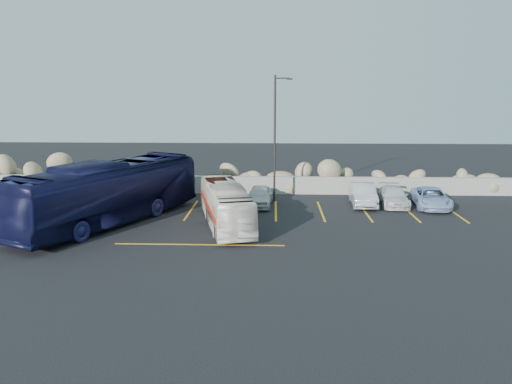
{
  "coord_description": "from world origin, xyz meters",
  "views": [
    {
      "loc": [
        2.48,
        -22.03,
        7.15
      ],
      "look_at": [
        1.52,
        4.0,
        1.76
      ],
      "focal_mm": 35.0,
      "sensor_mm": 36.0,
      "label": 1
    }
  ],
  "objects_px": {
    "lamppost": "(276,135)",
    "car_c": "(394,196)",
    "car_d": "(431,198)",
    "tour_coach": "(108,193)",
    "car_a": "(260,196)",
    "vintage_bus": "(226,205)",
    "car_b": "(363,195)"
  },
  "relations": [
    {
      "from": "car_a",
      "to": "car_c",
      "type": "distance_m",
      "value": 8.39
    },
    {
      "from": "vintage_bus",
      "to": "car_c",
      "type": "xyz_separation_m",
      "value": [
        10.04,
        5.02,
        -0.55
      ]
    },
    {
      "from": "lamppost",
      "to": "car_c",
      "type": "xyz_separation_m",
      "value": [
        7.4,
        -0.8,
        -3.73
      ]
    },
    {
      "from": "car_d",
      "to": "tour_coach",
      "type": "bearing_deg",
      "value": -160.65
    },
    {
      "from": "tour_coach",
      "to": "car_a",
      "type": "bearing_deg",
      "value": 55.24
    },
    {
      "from": "lamppost",
      "to": "car_d",
      "type": "relative_size",
      "value": 1.88
    },
    {
      "from": "lamppost",
      "to": "car_a",
      "type": "bearing_deg",
      "value": -128.05
    },
    {
      "from": "tour_coach",
      "to": "car_a",
      "type": "distance_m",
      "value": 9.2
    },
    {
      "from": "car_c",
      "to": "lamppost",
      "type": "bearing_deg",
      "value": 177.75
    },
    {
      "from": "car_a",
      "to": "car_c",
      "type": "xyz_separation_m",
      "value": [
        8.37,
        0.44,
        -0.06
      ]
    },
    {
      "from": "lamppost",
      "to": "vintage_bus",
      "type": "relative_size",
      "value": 0.99
    },
    {
      "from": "car_c",
      "to": "car_d",
      "type": "distance_m",
      "value": 2.23
    },
    {
      "from": "car_b",
      "to": "car_c",
      "type": "bearing_deg",
      "value": 4.09
    },
    {
      "from": "car_b",
      "to": "car_c",
      "type": "height_order",
      "value": "car_b"
    },
    {
      "from": "car_a",
      "to": "car_b",
      "type": "bearing_deg",
      "value": 6.28
    },
    {
      "from": "car_a",
      "to": "tour_coach",
      "type": "bearing_deg",
      "value": -148.29
    },
    {
      "from": "lamppost",
      "to": "car_c",
      "type": "bearing_deg",
      "value": -6.17
    },
    {
      "from": "tour_coach",
      "to": "car_a",
      "type": "height_order",
      "value": "tour_coach"
    },
    {
      "from": "lamppost",
      "to": "car_d",
      "type": "distance_m",
      "value": 10.35
    },
    {
      "from": "car_b",
      "to": "car_d",
      "type": "height_order",
      "value": "car_b"
    },
    {
      "from": "car_a",
      "to": "lamppost",
      "type": "bearing_deg",
      "value": 54.7
    },
    {
      "from": "tour_coach",
      "to": "car_c",
      "type": "xyz_separation_m",
      "value": [
        16.37,
        4.87,
        -1.12
      ]
    },
    {
      "from": "tour_coach",
      "to": "car_c",
      "type": "relative_size",
      "value": 3.1
    },
    {
      "from": "vintage_bus",
      "to": "car_c",
      "type": "relative_size",
      "value": 2.05
    },
    {
      "from": "tour_coach",
      "to": "car_d",
      "type": "distance_m",
      "value": 19.1
    },
    {
      "from": "vintage_bus",
      "to": "car_b",
      "type": "relative_size",
      "value": 1.97
    },
    {
      "from": "car_a",
      "to": "car_d",
      "type": "bearing_deg",
      "value": 2.67
    },
    {
      "from": "car_a",
      "to": "car_c",
      "type": "bearing_deg",
      "value": 5.78
    },
    {
      "from": "vintage_bus",
      "to": "tour_coach",
      "type": "bearing_deg",
      "value": 165.02
    },
    {
      "from": "car_b",
      "to": "lamppost",
      "type": "bearing_deg",
      "value": 173.99
    },
    {
      "from": "car_b",
      "to": "car_c",
      "type": "xyz_separation_m",
      "value": [
        1.91,
        0.05,
        -0.1
      ]
    },
    {
      "from": "vintage_bus",
      "to": "tour_coach",
      "type": "distance_m",
      "value": 6.35
    }
  ]
}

